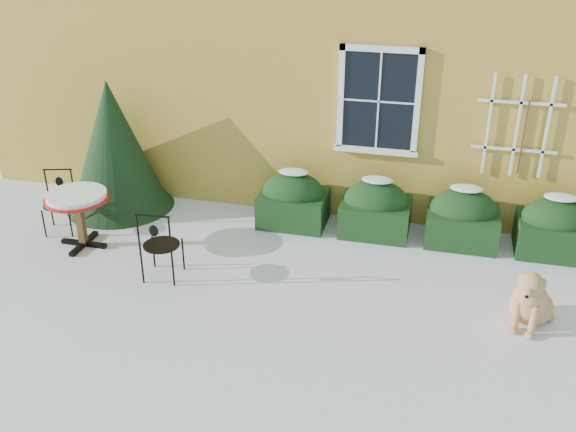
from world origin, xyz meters
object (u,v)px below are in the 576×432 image
(patio_chair_far, at_px, (59,202))
(dog, at_px, (530,301))
(patio_chair_near, at_px, (160,244))
(evergreen_shrub, at_px, (115,158))
(bistro_table, at_px, (77,202))

(patio_chair_far, height_order, dog, patio_chair_far)
(patio_chair_far, bearing_deg, patio_chair_near, -40.40)
(patio_chair_far, bearing_deg, dog, -23.64)
(patio_chair_far, distance_m, dog, 6.92)
(patio_chair_near, height_order, patio_chair_far, patio_chair_near)
(evergreen_shrub, height_order, bistro_table, evergreen_shrub)
(patio_chair_near, distance_m, patio_chair_far, 2.31)
(patio_chair_far, relative_size, dog, 1.07)
(patio_chair_near, xyz_separation_m, patio_chair_far, (-2.11, 0.94, -0.04))
(bistro_table, height_order, patio_chair_far, patio_chair_far)
(bistro_table, height_order, dog, bistro_table)
(dog, bearing_deg, patio_chair_near, -162.39)
(bistro_table, bearing_deg, evergreen_shrub, 94.39)
(patio_chair_near, xyz_separation_m, dog, (4.75, 0.06, -0.18))
(dog, bearing_deg, bistro_table, -167.63)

